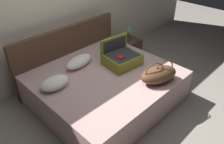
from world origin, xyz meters
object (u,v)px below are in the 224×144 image
at_px(bed, 106,88).
at_px(hard_case_large, 121,58).
at_px(nightstand, 128,49).
at_px(pillow_center_head, 79,62).
at_px(duffel_bag, 159,74).
at_px(table_lamp, 129,28).
at_px(pillow_near_headboard, 55,83).

xyz_separation_m(bed, hard_case_large, (0.38, 0.03, 0.38)).
bearing_deg(nightstand, bed, -152.84).
xyz_separation_m(hard_case_large, pillow_center_head, (-0.50, 0.45, -0.04)).
relative_size(bed, hard_case_large, 3.54).
bearing_deg(duffel_bag, pillow_center_head, 114.49).
relative_size(hard_case_large, nightstand, 1.28).
distance_m(hard_case_large, nightstand, 1.18).
height_order(bed, hard_case_large, hard_case_large).
distance_m(bed, table_lamp, 1.51).
height_order(pillow_near_headboard, table_lamp, table_lamp).
height_order(pillow_near_headboard, pillow_center_head, pillow_near_headboard).
distance_m(duffel_bag, pillow_center_head, 1.26).
height_order(hard_case_large, pillow_near_headboard, hard_case_large).
distance_m(bed, nightstand, 1.44).
distance_m(nightstand, table_lamp, 0.48).
relative_size(hard_case_large, pillow_near_headboard, 1.36).
bearing_deg(nightstand, table_lamp, 0.00).
bearing_deg(nightstand, pillow_near_headboard, -168.54).
height_order(pillow_center_head, table_lamp, table_lamp).
xyz_separation_m(bed, duffel_bag, (0.40, -0.67, 0.38)).
height_order(duffel_bag, pillow_center_head, duffel_bag).
distance_m(hard_case_large, table_lamp, 1.10).
xyz_separation_m(duffel_bag, table_lamp, (0.88, 1.33, 0.06)).
distance_m(bed, pillow_near_headboard, 0.84).
distance_m(pillow_center_head, table_lamp, 1.42).
xyz_separation_m(pillow_near_headboard, nightstand, (2.01, 0.41, -0.38)).
xyz_separation_m(bed, pillow_center_head, (-0.12, 0.48, 0.33)).
distance_m(duffel_bag, table_lamp, 1.60).
relative_size(bed, duffel_bag, 3.19).
bearing_deg(duffel_bag, bed, 120.77).
relative_size(duffel_bag, nightstand, 1.42).
distance_m(pillow_center_head, nightstand, 1.47).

